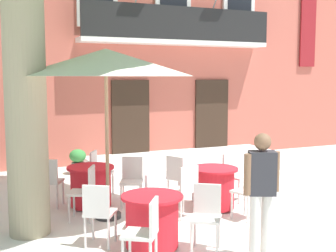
# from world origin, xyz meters

# --- Properties ---
(ground_plane) EXTENTS (120.00, 120.00, 0.00)m
(ground_plane) POSITION_xyz_m (0.00, 0.00, 0.00)
(ground_plane) COLOR silver
(building_facade) EXTENTS (13.00, 5.09, 7.50)m
(building_facade) POSITION_xyz_m (0.63, 6.99, 3.75)
(building_facade) COLOR #BC5B4C
(building_facade) RESTS_ON ground
(entrance_step_platform) EXTENTS (5.37, 2.67, 0.25)m
(entrance_step_platform) POSITION_xyz_m (0.63, 3.66, 0.12)
(entrance_step_platform) COLOR silver
(entrance_step_platform) RESTS_ON ground
(cafe_table_near_tree) EXTENTS (0.86, 0.86, 0.76)m
(cafe_table_near_tree) POSITION_xyz_m (-0.79, 0.06, 0.39)
(cafe_table_near_tree) COLOR red
(cafe_table_near_tree) RESTS_ON ground
(cafe_chair_near_tree_0) EXTENTS (0.54, 0.54, 0.91)m
(cafe_chair_near_tree_0) POSITION_xyz_m (-1.21, 0.69, 0.53)
(cafe_chair_near_tree_0) COLOR silver
(cafe_chair_near_tree_0) RESTS_ON ground
(cafe_chair_near_tree_1) EXTENTS (0.49, 0.49, 0.91)m
(cafe_chair_near_tree_1) POSITION_xyz_m (-1.50, -0.20, 0.53)
(cafe_chair_near_tree_1) COLOR silver
(cafe_chair_near_tree_1) RESTS_ON ground
(cafe_chair_near_tree_2) EXTENTS (0.50, 0.50, 0.91)m
(cafe_chair_near_tree_2) POSITION_xyz_m (-0.50, -0.63, 0.53)
(cafe_chair_near_tree_2) COLOR silver
(cafe_chair_near_tree_2) RESTS_ON ground
(cafe_chair_near_tree_3) EXTENTS (0.53, 0.53, 0.91)m
(cafe_chair_near_tree_3) POSITION_xyz_m (-0.14, 0.45, 0.53)
(cafe_chair_near_tree_3) COLOR silver
(cafe_chair_near_tree_3) RESTS_ON ground
(cafe_table_middle) EXTENTS (0.86, 0.86, 0.76)m
(cafe_table_middle) POSITION_xyz_m (-2.51, -1.21, 0.39)
(cafe_table_middle) COLOR red
(cafe_table_middle) RESTS_ON ground
(cafe_chair_middle_0) EXTENTS (0.55, 0.55, 0.91)m
(cafe_chair_middle_0) POSITION_xyz_m (-3.18, -0.86, 0.53)
(cafe_chair_middle_0) COLOR silver
(cafe_chair_middle_0) RESTS_ON ground
(cafe_chair_middle_1) EXTENTS (0.55, 0.55, 0.91)m
(cafe_chair_middle_1) POSITION_xyz_m (-2.86, -1.87, 0.53)
(cafe_chair_middle_1) COLOR silver
(cafe_chair_middle_1) RESTS_ON ground
(cafe_chair_middle_2) EXTENTS (0.56, 0.56, 0.91)m
(cafe_chair_middle_2) POSITION_xyz_m (-1.85, -1.57, 0.53)
(cafe_chair_middle_2) COLOR silver
(cafe_chair_middle_2) RESTS_ON ground
(cafe_chair_middle_3) EXTENTS (0.55, 0.55, 0.91)m
(cafe_chair_middle_3) POSITION_xyz_m (-2.19, -0.52, 0.53)
(cafe_chair_middle_3) COLOR silver
(cafe_chair_middle_3) RESTS_ON ground
(cafe_table_front) EXTENTS (0.86, 0.86, 0.76)m
(cafe_table_front) POSITION_xyz_m (-2.80, 1.09, 0.39)
(cafe_table_front) COLOR red
(cafe_table_front) RESTS_ON ground
(cafe_chair_front_0) EXTENTS (0.54, 0.54, 0.91)m
(cafe_chair_front_0) POSITION_xyz_m (-3.50, 1.37, 0.53)
(cafe_chair_front_0) COLOR silver
(cafe_chair_front_0) RESTS_ON ground
(cafe_chair_front_1) EXTENTS (0.54, 0.54, 0.91)m
(cafe_chair_front_1) POSITION_xyz_m (-3.06, 0.38, 0.53)
(cafe_chair_front_1) COLOR silver
(cafe_chair_front_1) RESTS_ON ground
(cafe_chair_front_2) EXTENTS (0.53, 0.53, 0.91)m
(cafe_chair_front_2) POSITION_xyz_m (-2.09, 0.84, 0.53)
(cafe_chair_front_2) COLOR silver
(cafe_chair_front_2) RESTS_ON ground
(cafe_chair_front_3) EXTENTS (0.55, 0.55, 0.91)m
(cafe_chair_front_3) POSITION_xyz_m (-2.47, 1.76, 0.53)
(cafe_chair_front_3) COLOR silver
(cafe_chair_front_3) RESTS_ON ground
(cafe_umbrella) EXTENTS (2.90, 2.90, 2.85)m
(cafe_umbrella) POSITION_xyz_m (-2.69, 0.34, 2.61)
(cafe_umbrella) COLOR #997A56
(cafe_umbrella) RESTS_ON ground
(ground_planter_left) EXTENTS (0.41, 0.41, 0.62)m
(ground_planter_left) POSITION_xyz_m (-2.41, 3.95, 0.35)
(ground_planter_left) COLOR slate
(ground_planter_left) RESTS_ON ground
(pedestrian_mid_plaza) EXTENTS (0.53, 0.35, 1.69)m
(pedestrian_mid_plaza) POSITION_xyz_m (-1.41, -2.22, 0.95)
(pedestrian_mid_plaza) COLOR silver
(pedestrian_mid_plaza) RESTS_ON ground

